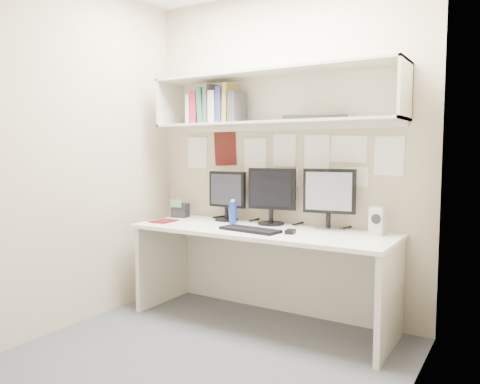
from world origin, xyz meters
The scene contains 19 objects.
floor centered at (0.00, 0.00, 0.00)m, with size 2.40×2.00×0.01m, color #494A4F.
wall_back centered at (0.00, 1.00, 1.30)m, with size 2.40×0.02×2.60m, color tan.
wall_front centered at (0.00, -1.00, 1.30)m, with size 2.40×0.02×2.60m, color tan.
wall_left centered at (-1.20, 0.00, 1.30)m, with size 0.02×2.00×2.60m, color tan.
wall_right centered at (1.20, 0.00, 1.30)m, with size 0.02×2.00×2.60m, color tan.
desk centered at (0.00, 0.65, 0.37)m, with size 2.00×0.70×0.73m.
overhead_hutch centered at (0.00, 0.86, 1.72)m, with size 2.00×0.38×0.40m.
pinned_papers centered at (0.00, 0.99, 1.25)m, with size 1.92×0.01×0.48m, color white, non-canonical shape.
monitor_left centered at (-0.45, 0.87, 0.96)m, with size 0.36×0.20×0.41m.
monitor_center centered at (-0.03, 0.87, 0.98)m, with size 0.39×0.21×0.45m.
monitor_right centered at (0.45, 0.87, 0.98)m, with size 0.39×0.21×0.45m.
keyboard centered at (-0.01, 0.51, 0.74)m, with size 0.46×0.16×0.02m, color black.
mouse centered at (0.28, 0.56, 0.74)m, with size 0.06×0.10×0.03m, color black.
speaker centered at (0.82, 0.85, 0.83)m, with size 0.11×0.11×0.20m.
blue_bottle centered at (-0.32, 0.75, 0.82)m, with size 0.06×0.06×0.19m.
maroon_notebook centered at (-0.86, 0.53, 0.74)m, with size 0.17×0.20×0.01m, color #540E0F.
desk_phone centered at (-0.91, 0.81, 0.79)m, with size 0.16×0.15×0.16m.
book_stack centered at (-0.52, 0.82, 1.68)m, with size 0.48×0.20×0.33m.
hutch_tray centered at (0.36, 0.81, 1.56)m, with size 0.46×0.18×0.03m, color black.
Camera 1 is at (1.68, -2.42, 1.31)m, focal length 35.00 mm.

